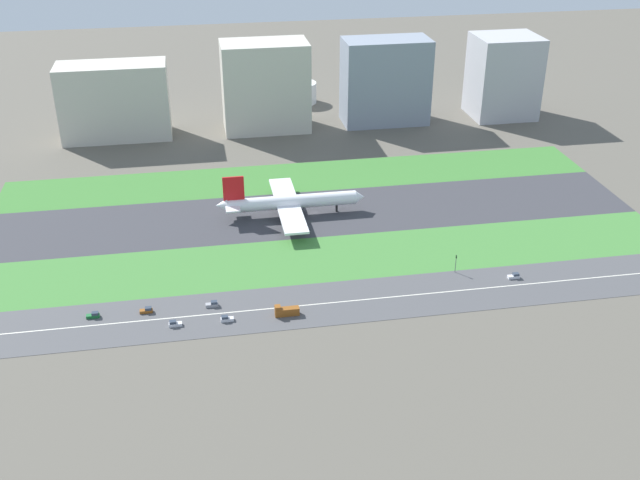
# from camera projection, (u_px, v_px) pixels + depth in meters

# --- Properties ---
(ground_plane) EXTENTS (800.00, 800.00, 0.00)m
(ground_plane) POSITION_uv_depth(u_px,v_px,m) (314.00, 213.00, 331.22)
(ground_plane) COLOR #5B564C
(runway) EXTENTS (280.00, 46.00, 0.10)m
(runway) POSITION_uv_depth(u_px,v_px,m) (314.00, 213.00, 331.20)
(runway) COLOR #38383D
(runway) RESTS_ON ground_plane
(grass_median_north) EXTENTS (280.00, 36.00, 0.10)m
(grass_median_north) POSITION_uv_depth(u_px,v_px,m) (300.00, 177.00, 366.92)
(grass_median_north) COLOR #3D7A33
(grass_median_north) RESTS_ON ground_plane
(grass_median_south) EXTENTS (280.00, 36.00, 0.10)m
(grass_median_south) POSITION_uv_depth(u_px,v_px,m) (332.00, 258.00, 295.48)
(grass_median_south) COLOR #427F38
(grass_median_south) RESTS_ON ground_plane
(highway) EXTENTS (280.00, 28.00, 0.10)m
(highway) POSITION_uv_depth(u_px,v_px,m) (348.00, 301.00, 267.60)
(highway) COLOR #4C4C4F
(highway) RESTS_ON ground_plane
(highway_centerline) EXTENTS (266.00, 0.50, 0.01)m
(highway_centerline) POSITION_uv_depth(u_px,v_px,m) (348.00, 301.00, 267.58)
(highway_centerline) COLOR silver
(highway_centerline) RESTS_ON highway
(airliner) EXTENTS (65.00, 56.00, 19.70)m
(airliner) POSITION_uv_depth(u_px,v_px,m) (288.00, 202.00, 326.59)
(airliner) COLOR white
(airliner) RESTS_ON runway
(car_1) EXTENTS (4.40, 1.80, 2.00)m
(car_1) POSITION_uv_depth(u_px,v_px,m) (227.00, 319.00, 256.19)
(car_1) COLOR silver
(car_1) RESTS_ON highway
(car_2) EXTENTS (4.40, 1.80, 2.00)m
(car_2) POSITION_uv_depth(u_px,v_px,m) (175.00, 324.00, 253.53)
(car_2) COLOR silver
(car_2) RESTS_ON highway
(car_4) EXTENTS (4.40, 1.80, 2.00)m
(car_4) POSITION_uv_depth(u_px,v_px,m) (147.00, 310.00, 260.79)
(car_4) COLOR brown
(car_4) RESTS_ON highway
(car_3) EXTENTS (4.40, 1.80, 2.00)m
(car_3) POSITION_uv_depth(u_px,v_px,m) (514.00, 276.00, 281.39)
(car_3) COLOR silver
(car_3) RESTS_ON highway
(car_5) EXTENTS (4.40, 1.80, 2.00)m
(car_5) POSITION_uv_depth(u_px,v_px,m) (212.00, 304.00, 264.25)
(car_5) COLOR #99999E
(car_5) RESTS_ON highway
(truck_0) EXTENTS (8.40, 2.50, 4.00)m
(truck_0) POSITION_uv_depth(u_px,v_px,m) (286.00, 311.00, 258.98)
(truck_0) COLOR brown
(truck_0) RESTS_ON highway
(car_0) EXTENTS (4.40, 1.80, 2.00)m
(car_0) POSITION_uv_depth(u_px,v_px,m) (94.00, 315.00, 258.05)
(car_0) COLOR #19662D
(car_0) RESTS_ON highway
(traffic_light) EXTENTS (0.36, 0.50, 7.20)m
(traffic_light) POSITION_uv_depth(u_px,v_px,m) (456.00, 262.00, 283.67)
(traffic_light) COLOR #4C4C51
(traffic_light) RESTS_ON highway
(terminal_building) EXTENTS (57.84, 24.48, 40.70)m
(terminal_building) POSITION_uv_depth(u_px,v_px,m) (115.00, 101.00, 407.25)
(terminal_building) COLOR beige
(terminal_building) RESTS_ON ground_plane
(hangar_building) EXTENTS (47.41, 27.28, 48.92)m
(hangar_building) POSITION_uv_depth(u_px,v_px,m) (265.00, 86.00, 417.89)
(hangar_building) COLOR beige
(hangar_building) RESTS_ON ground_plane
(office_tower) EXTENTS (48.32, 24.61, 47.83)m
(office_tower) POSITION_uv_depth(u_px,v_px,m) (385.00, 81.00, 428.64)
(office_tower) COLOR gray
(office_tower) RESTS_ON ground_plane
(cargo_warehouse) EXTENTS (36.22, 31.90, 46.83)m
(cargo_warehouse) POSITION_uv_depth(u_px,v_px,m) (503.00, 76.00, 439.72)
(cargo_warehouse) COLOR #B2B2B7
(cargo_warehouse) RESTS_ON ground_plane
(fuel_tank_west) EXTENTS (21.09, 21.09, 12.59)m
(fuel_tank_west) POSITION_uv_depth(u_px,v_px,m) (299.00, 93.00, 469.49)
(fuel_tank_west) COLOR silver
(fuel_tank_west) RESTS_ON ground_plane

